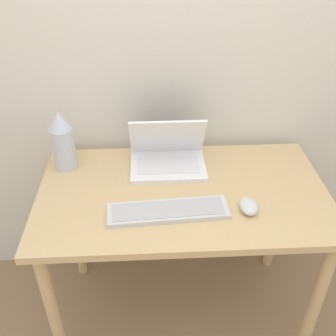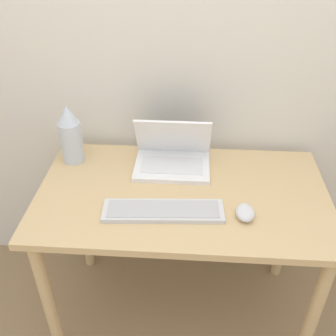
# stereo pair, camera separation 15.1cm
# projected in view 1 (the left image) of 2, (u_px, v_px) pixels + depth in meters

# --- Properties ---
(wall_back) EXTENTS (6.00, 0.05, 2.50)m
(wall_back) POSITION_uv_depth(u_px,v_px,m) (178.00, 35.00, 1.60)
(wall_back) COLOR silver
(wall_back) RESTS_ON ground_plane
(desk) EXTENTS (1.15, 0.66, 0.75)m
(desk) POSITION_uv_depth(u_px,v_px,m) (182.00, 211.00, 1.62)
(desk) COLOR tan
(desk) RESTS_ON ground_plane
(laptop) EXTENTS (0.32, 0.23, 0.22)m
(laptop) POSITION_uv_depth(u_px,v_px,m) (168.00, 156.00, 1.68)
(laptop) COLOR white
(laptop) RESTS_ON desk
(keyboard) EXTENTS (0.45, 0.15, 0.02)m
(keyboard) POSITION_uv_depth(u_px,v_px,m) (168.00, 211.00, 1.44)
(keyboard) COLOR silver
(keyboard) RESTS_ON desk
(mouse) EXTENTS (0.07, 0.10, 0.04)m
(mouse) POSITION_uv_depth(u_px,v_px,m) (249.00, 206.00, 1.45)
(mouse) COLOR silver
(mouse) RESTS_ON desk
(vase) EXTENTS (0.09, 0.09, 0.26)m
(vase) POSITION_uv_depth(u_px,v_px,m) (63.00, 141.00, 1.62)
(vase) COLOR silver
(vase) RESTS_ON desk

